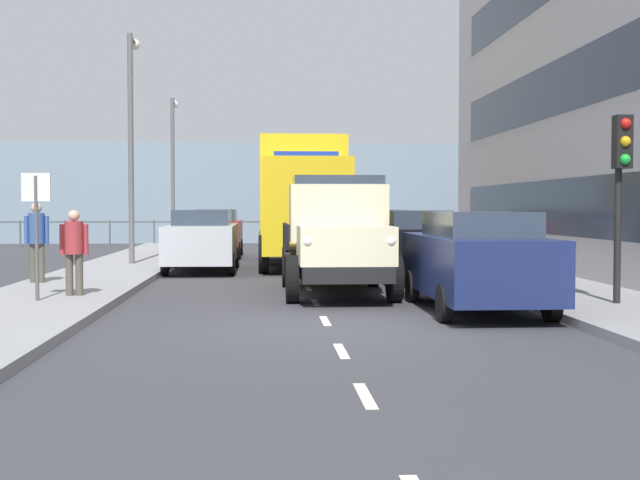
% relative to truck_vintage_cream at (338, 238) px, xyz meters
% --- Properties ---
extents(ground_plane, '(80.00, 80.00, 0.00)m').
position_rel_truck_vintage_cream_xyz_m(ground_plane, '(0.53, -4.18, -1.18)').
color(ground_plane, '#38383D').
extents(sidewalk_left, '(2.73, 36.38, 0.15)m').
position_rel_truck_vintage_cream_xyz_m(sidewalk_left, '(-4.47, -4.18, -1.10)').
color(sidewalk_left, gray).
rests_on(sidewalk_left, ground_plane).
extents(sidewalk_right, '(2.73, 36.38, 0.15)m').
position_rel_truck_vintage_cream_xyz_m(sidewalk_right, '(5.53, -4.18, -1.10)').
color(sidewalk_right, gray).
rests_on(sidewalk_right, ground_plane).
extents(road_centreline_markings, '(0.12, 32.72, 0.01)m').
position_rel_truck_vintage_cream_xyz_m(road_centreline_markings, '(0.53, -4.02, -1.17)').
color(road_centreline_markings, silver).
rests_on(road_centreline_markings, ground_plane).
extents(sea_horizon, '(80.00, 0.80, 5.00)m').
position_rel_truck_vintage_cream_xyz_m(sea_horizon, '(0.53, -25.37, 1.32)').
color(sea_horizon, gray).
rests_on(sea_horizon, ground_plane).
extents(seawall_railing, '(28.08, 0.08, 1.20)m').
position_rel_truck_vintage_cream_xyz_m(seawall_railing, '(0.53, -21.77, -0.26)').
color(seawall_railing, '#4C5156').
rests_on(seawall_railing, ground_plane).
extents(truck_vintage_cream, '(2.17, 5.64, 2.43)m').
position_rel_truck_vintage_cream_xyz_m(truck_vintage_cream, '(0.00, 0.00, 0.00)').
color(truck_vintage_cream, black).
rests_on(truck_vintage_cream, ground_plane).
extents(lorry_cargo_yellow, '(2.58, 8.20, 3.87)m').
position_rel_truck_vintage_cream_xyz_m(lorry_cargo_yellow, '(0.36, -8.58, 0.90)').
color(lorry_cargo_yellow, gold).
rests_on(lorry_cargo_yellow, ground_plane).
extents(car_navy_kerbside_near, '(1.88, 4.59, 1.72)m').
position_rel_truck_vintage_cream_xyz_m(car_navy_kerbside_near, '(-2.16, 2.76, -0.28)').
color(car_navy_kerbside_near, navy).
rests_on(car_navy_kerbside_near, ground_plane).
extents(car_black_kerbside_1, '(1.79, 4.21, 1.72)m').
position_rel_truck_vintage_cream_xyz_m(car_black_kerbside_1, '(-2.16, -3.29, -0.28)').
color(car_black_kerbside_1, black).
rests_on(car_black_kerbside_1, ground_plane).
extents(car_grey_kerbside_2, '(1.76, 4.37, 1.72)m').
position_rel_truck_vintage_cream_xyz_m(car_grey_kerbside_2, '(-2.16, -9.33, -0.28)').
color(car_grey_kerbside_2, slate).
rests_on(car_grey_kerbside_2, ground_plane).
extents(car_maroon_kerbside_3, '(1.93, 4.59, 1.72)m').
position_rel_truck_vintage_cream_xyz_m(car_maroon_kerbside_3, '(-2.16, -15.64, -0.28)').
color(car_maroon_kerbside_3, maroon).
rests_on(car_maroon_kerbside_3, ground_plane).
extents(car_silver_oppositeside_0, '(1.92, 4.69, 1.72)m').
position_rel_truck_vintage_cream_xyz_m(car_silver_oppositeside_0, '(3.22, -6.60, -0.28)').
color(car_silver_oppositeside_0, '#B7BABF').
rests_on(car_silver_oppositeside_0, ground_plane).
extents(car_red_oppositeside_1, '(1.82, 4.47, 1.72)m').
position_rel_truck_vintage_cream_xyz_m(car_red_oppositeside_1, '(3.22, -13.25, -0.28)').
color(car_red_oppositeside_1, '#B21E1E').
rests_on(car_red_oppositeside_1, ground_plane).
extents(pedestrian_by_lamp, '(0.53, 0.34, 1.60)m').
position_rel_truck_vintage_cream_xyz_m(pedestrian_by_lamp, '(5.02, 1.12, -0.10)').
color(pedestrian_by_lamp, '#4C473D').
rests_on(pedestrian_by_lamp, sidewalk_right).
extents(pedestrian_couple_b, '(0.53, 0.34, 1.75)m').
position_rel_truck_vintage_cream_xyz_m(pedestrian_couple_b, '(6.44, -1.66, 0.00)').
color(pedestrian_couple_b, '#4C473D').
rests_on(pedestrian_couple_b, sidewalk_right).
extents(traffic_light_near, '(0.28, 0.41, 3.20)m').
position_rel_truck_vintage_cream_xyz_m(traffic_light_near, '(-4.56, 3.09, 1.29)').
color(traffic_light_near, black).
rests_on(traffic_light_near, sidewalk_left).
extents(lamp_post_promenade, '(0.32, 1.14, 6.70)m').
position_rel_truck_vintage_cream_xyz_m(lamp_post_promenade, '(5.37, -8.01, 2.94)').
color(lamp_post_promenade, '#59595B').
rests_on(lamp_post_promenade, sidewalk_right).
extents(lamp_post_far, '(0.32, 1.14, 6.24)m').
position_rel_truck_vintage_cream_xyz_m(lamp_post_far, '(5.34, -18.94, 2.70)').
color(lamp_post_far, '#59595B').
rests_on(lamp_post_far, sidewalk_right).
extents(street_sign, '(0.50, 0.07, 2.25)m').
position_rel_truck_vintage_cream_xyz_m(street_sign, '(5.49, 1.91, 0.50)').
color(street_sign, '#4C4C4C').
rests_on(street_sign, sidewalk_right).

